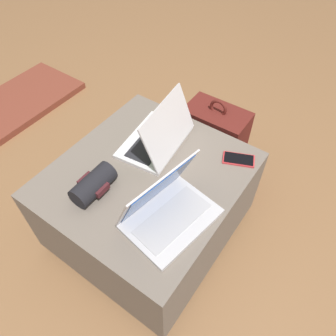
# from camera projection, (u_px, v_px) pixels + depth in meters

# --- Properties ---
(ground_plane) EXTENTS (14.00, 14.00, 0.00)m
(ground_plane) POSITION_uv_depth(u_px,v_px,m) (151.00, 228.00, 1.73)
(ground_plane) COLOR olive
(ottoman) EXTENTS (0.82, 0.75, 0.46)m
(ottoman) POSITION_uv_depth(u_px,v_px,m) (149.00, 204.00, 1.56)
(ottoman) COLOR #3D3832
(ottoman) RESTS_ON ground_plane
(laptop_near) EXTENTS (0.37, 0.30, 0.24)m
(laptop_near) POSITION_uv_depth(u_px,v_px,m) (166.00, 209.00, 1.21)
(laptop_near) COLOR silver
(laptop_near) RESTS_ON ottoman
(laptop_far) EXTENTS (0.37, 0.27, 0.23)m
(laptop_far) POSITION_uv_depth(u_px,v_px,m) (159.00, 136.00, 1.46)
(laptop_far) COLOR silver
(laptop_far) RESTS_ON ottoman
(cell_phone) EXTENTS (0.12, 0.15, 0.01)m
(cell_phone) POSITION_uv_depth(u_px,v_px,m) (239.00, 159.00, 1.43)
(cell_phone) COLOR red
(cell_phone) RESTS_ON ottoman
(backpack) EXTENTS (0.25, 0.33, 0.53)m
(backpack) POSITION_uv_depth(u_px,v_px,m) (214.00, 143.00, 1.84)
(backpack) COLOR #5B1E19
(backpack) RESTS_ON ground_plane
(wrist_brace) EXTENTS (0.19, 0.11, 0.09)m
(wrist_brace) POSITION_uv_depth(u_px,v_px,m) (93.00, 185.00, 1.29)
(wrist_brace) COLOR black
(wrist_brace) RESTS_ON ottoman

